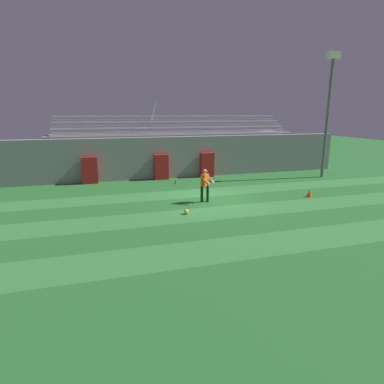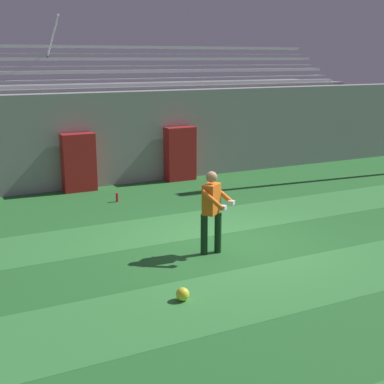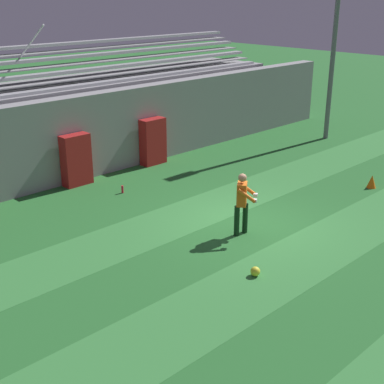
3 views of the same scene
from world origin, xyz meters
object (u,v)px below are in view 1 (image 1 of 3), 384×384
Objects in this scene: padding_pillar_gate_right at (207,165)px; traffic_cone at (309,193)px; water_bottle at (175,182)px; goalkeeper at (205,183)px; padding_pillar_gate_left at (161,167)px; padding_pillar_far_left at (90,170)px; floodlight_pole at (329,101)px; soccer_ball at (186,212)px.

padding_pillar_gate_right reaches higher than traffic_cone.
padding_pillar_gate_right is 7.03× the size of water_bottle.
padding_pillar_gate_right is 6.65m from goalkeeper.
water_bottle is at bearing -70.81° from padding_pillar_gate_left.
water_bottle is at bearing -17.75° from padding_pillar_far_left.
water_bottle is (-10.39, 0.74, -5.06)m from floodlight_pole.
traffic_cone is at bearing -63.47° from padding_pillar_gate_right.
goalkeeper is at bearing -81.01° from padding_pillar_gate_left.
water_bottle reaches higher than soccer_ball.
traffic_cone is 8.04m from water_bottle.
padding_pillar_gate_right is 8.79m from soccer_ball.
water_bottle is at bearing -148.24° from padding_pillar_gate_right.
goalkeeper is at bearing -158.84° from floodlight_pole.
goalkeeper is 4.69m from water_bottle.
traffic_cone is (11.28, -6.88, -0.63)m from padding_pillar_far_left.
padding_pillar_gate_right reaches higher than soccer_ball.
goalkeeper is (0.99, -6.26, 0.11)m from padding_pillar_gate_left.
water_bottle is (0.58, -1.66, -0.72)m from padding_pillar_gate_left.
goalkeeper is 3.98× the size of traffic_cone.
traffic_cone is at bearing 8.42° from soccer_ball.
floodlight_pole is 13.67m from soccer_ball.
traffic_cone is (-4.28, -4.48, -4.97)m from floodlight_pole.
soccer_ball is at bearing -154.13° from floodlight_pole.
floodlight_pole is 7.95m from traffic_cone.
padding_pillar_gate_right is at bearing 70.13° from goalkeeper.
floodlight_pole is at bearing -8.74° from padding_pillar_far_left.
padding_pillar_far_left is at bearing 162.25° from water_bottle.
padding_pillar_far_left is 0.21× the size of floodlight_pole.
soccer_ball is (-1.44, -1.68, -0.84)m from goalkeeper.
padding_pillar_far_left is 1.01× the size of goalkeeper.
floodlight_pole is at bearing -4.06° from water_bottle.
padding_pillar_gate_right reaches higher than water_bottle.
goalkeeper is at bearing -84.86° from water_bottle.
floodlight_pole is at bearing -12.31° from padding_pillar_gate_left.
floodlight_pole is at bearing 25.87° from soccer_ball.
padding_pillar_gate_left is at bearing 167.69° from floodlight_pole.
water_bottle is (1.03, 6.28, 0.01)m from soccer_ball.
padding_pillar_gate_left is 7.03× the size of water_bottle.
padding_pillar_far_left is at bearing 148.64° from traffic_cone.
padding_pillar_gate_left reaches higher than water_bottle.
floodlight_pole reaches higher than goalkeeper.
traffic_cone is at bearing -45.81° from padding_pillar_gate_left.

